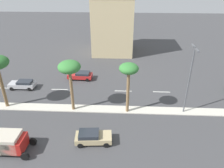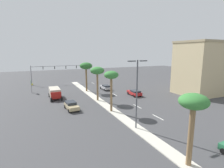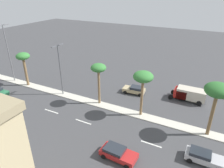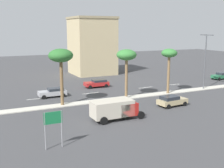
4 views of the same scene
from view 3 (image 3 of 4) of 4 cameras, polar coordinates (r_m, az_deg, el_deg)
The scene contains 15 objects.
ground_plane at distance 35.74m, azimuth -3.49°, elevation -5.76°, with size 160.00×160.00×0.00m, color #424244.
median_curb at distance 40.71m, azimuth -14.89°, elevation -2.39°, with size 1.80×83.88×0.12m, color beige.
lane_stripe_far at distance 28.14m, azimuth 10.91°, elevation -16.20°, with size 0.20×2.80×0.01m, color silver.
lane_stripe_right at distance 31.77m, azimuth -8.04°, elevation -10.43°, with size 0.20×2.80×0.01m, color silver.
lane_stripe_near at distance 35.30m, azimuth -16.60°, elevation -7.34°, with size 0.20×2.80×0.01m, color silver.
palm_tree_center at distance 28.63m, azimuth 27.50°, elevation -1.89°, with size 3.33×3.33×7.75m.
palm_tree_trailing at distance 30.21m, azimuth 8.73°, elevation 1.66°, with size 3.00×3.00×7.39m.
palm_tree_leading at distance 33.34m, azimuth -3.81°, elevation 3.99°, with size 2.54×2.54×7.26m.
palm_tree_left at distance 43.91m, azimuth -23.63°, elevation 6.62°, with size 2.63×2.63×6.92m.
street_lamp_left at distance 37.82m, azimuth -14.40°, elevation 4.86°, with size 2.90×0.24×9.48m.
street_lamp_front at distance 47.13m, azimuth -27.13°, elevation 8.49°, with size 2.90×0.24×11.89m.
sedan_red_left at distance 25.46m, azimuth 1.64°, elevation -18.76°, with size 2.25×4.45×1.38m.
sedan_tan_inboard at distance 39.23m, azimuth 6.34°, elevation -1.56°, with size 2.25×4.30×1.45m.
sedan_silver_center at distance 27.17m, azimuth 24.29°, elevation -18.12°, with size 1.95×4.25×1.40m.
box_truck at distance 38.84m, azimuth 20.58°, elevation -2.57°, with size 2.50×6.12×2.33m.
Camera 3 is at (-26.13, 16.76, 18.52)m, focal length 32.63 mm.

